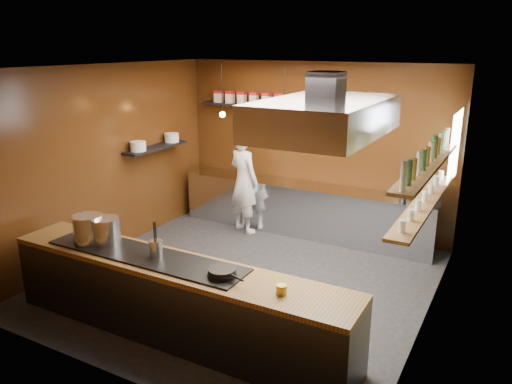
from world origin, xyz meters
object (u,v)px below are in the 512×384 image
Objects in this scene: espresso_machine at (430,191)px; extractor_hood at (325,117)px; stockpot_large at (88,229)px; stockpot_small at (106,231)px; chef at (244,182)px.

extractor_hood is at bearing -114.49° from espresso_machine.
stockpot_large reaches higher than stockpot_small.
extractor_hood is 3.15m from stockpot_large.
espresso_machine is at bearing 48.79° from stockpot_large.
chef reaches higher than stockpot_small.
stockpot_small reaches higher than espresso_machine.
stockpot_small is at bearing 25.28° from stockpot_large.
stockpot_small is at bearing -153.84° from extractor_hood.
stockpot_large is at bearing -153.91° from extractor_hood.
extractor_hood is 5.54× the size of stockpot_large.
stockpot_large is 0.22m from stockpot_small.
espresso_machine is at bearing 72.70° from extractor_hood.
chef is at bearing 85.93° from stockpot_large.
extractor_hood is 5.56× the size of espresso_machine.
stockpot_small is at bearing -137.37° from espresso_machine.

